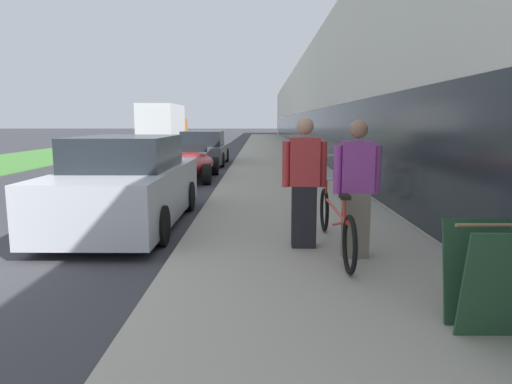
{
  "coord_description": "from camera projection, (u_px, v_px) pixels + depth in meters",
  "views": [
    {
      "loc": [
        4.68,
        -4.68,
        1.81
      ],
      "look_at": [
        4.51,
        13.32,
        -0.99
      ],
      "focal_mm": 32.0,
      "sensor_mm": 36.0,
      "label": 1
    }
  ],
  "objects": [
    {
      "name": "tandem_bicycle",
      "position": [
        335.0,
        222.0,
        6.08
      ],
      "size": [
        0.52,
        2.7,
        0.85
      ],
      "color": "black",
      "rests_on": "sidewalk_slab"
    },
    {
      "name": "bike_rack_hoop",
      "position": [
        354.0,
        182.0,
        9.02
      ],
      "size": [
        0.05,
        0.6,
        0.84
      ],
      "color": "#4C4C51",
      "rests_on": "sidewalk_slab"
    },
    {
      "name": "vintage_roadster_curbside",
      "position": [
        188.0,
        164.0,
        14.32
      ],
      "size": [
        1.69,
        4.21,
        1.09
      ],
      "color": "maroon",
      "rests_on": "ground"
    },
    {
      "name": "person_bystander",
      "position": [
        304.0,
        183.0,
        6.12
      ],
      "size": [
        0.59,
        0.23,
        1.75
      ],
      "color": "black",
      "rests_on": "sidewalk_slab"
    },
    {
      "name": "moving_truck",
      "position": [
        164.0,
        126.0,
        32.44
      ],
      "size": [
        2.42,
        7.29,
        2.96
      ],
      "color": "orange",
      "rests_on": "ground"
    },
    {
      "name": "storefront_facade",
      "position": [
        364.0,
        107.0,
        33.05
      ],
      "size": [
        10.01,
        70.0,
        5.71
      ],
      "color": "silver",
      "rests_on": "ground"
    },
    {
      "name": "lawn_strip",
      "position": [
        86.0,
        149.0,
        29.71
      ],
      "size": [
        5.51,
        70.0,
        0.03
      ],
      "color": "#478438",
      "rests_on": "ground"
    },
    {
      "name": "sidewalk_slab",
      "position": [
        272.0,
        153.0,
        25.64
      ],
      "size": [
        3.61,
        70.0,
        0.12
      ],
      "color": "#A39E8E",
      "rests_on": "ground"
    },
    {
      "name": "sandwich_board_sign",
      "position": [
        487.0,
        277.0,
        3.68
      ],
      "size": [
        0.56,
        0.56,
        0.9
      ],
      "color": "#23472D",
      "rests_on": "sidewalk_slab"
    },
    {
      "name": "person_rider",
      "position": [
        357.0,
        189.0,
        5.65
      ],
      "size": [
        0.58,
        0.23,
        1.72
      ],
      "color": "#756B5B",
      "rests_on": "sidewalk_slab"
    },
    {
      "name": "cruiser_bike_nearest",
      "position": [
        340.0,
        179.0,
        10.42
      ],
      "size": [
        0.52,
        1.78,
        0.92
      ],
      "color": "black",
      "rests_on": "sidewalk_slab"
    },
    {
      "name": "parked_sedan_far",
      "position": [
        203.0,
        149.0,
        19.3
      ],
      "size": [
        1.97,
        4.18,
        1.4
      ],
      "color": "#4C5156",
      "rests_on": "ground"
    },
    {
      "name": "parked_sedan_curbside",
      "position": [
        128.0,
        185.0,
        7.92
      ],
      "size": [
        1.88,
        4.42,
        1.56
      ],
      "color": "silver",
      "rests_on": "ground"
    }
  ]
}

